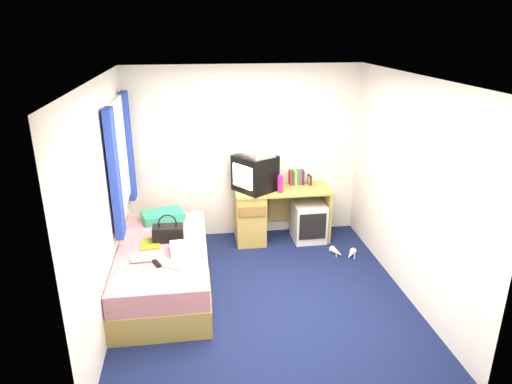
{
  "coord_description": "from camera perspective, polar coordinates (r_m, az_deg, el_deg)",
  "views": [
    {
      "loc": [
        -0.69,
        -4.37,
        2.87
      ],
      "look_at": [
        0.01,
        0.7,
        0.99
      ],
      "focal_mm": 32.0,
      "sensor_mm": 36.0,
      "label": 1
    }
  ],
  "objects": [
    {
      "name": "remote_control",
      "position": [
        4.89,
        -12.31,
        -8.72
      ],
      "size": [
        0.11,
        0.17,
        0.02
      ],
      "primitive_type": "cube",
      "rotation": [
        0.0,
        0.0,
        0.41
      ],
      "color": "black",
      "rests_on": "bed"
    },
    {
      "name": "crt_tv",
      "position": [
        6.16,
        -0.14,
        2.39
      ],
      "size": [
        0.65,
        0.66,
        0.48
      ],
      "rotation": [
        0.0,
        0.0,
        -0.95
      ],
      "color": "black",
      "rests_on": "desk"
    },
    {
      "name": "window_assembly",
      "position": [
        5.53,
        -16.57,
        4.08
      ],
      "size": [
        0.11,
        1.42,
        1.4
      ],
      "color": "silver",
      "rests_on": "room_shell"
    },
    {
      "name": "ground",
      "position": [
        5.28,
        0.91,
        -12.82
      ],
      "size": [
        3.4,
        3.4,
        0.0
      ],
      "primitive_type": "plane",
      "color": "#0C1438",
      "rests_on": "ground"
    },
    {
      "name": "handbag",
      "position": [
        5.34,
        -10.93,
        -5.0
      ],
      "size": [
        0.35,
        0.2,
        0.32
      ],
      "rotation": [
        0.0,
        0.0,
        -0.01
      ],
      "color": "black",
      "rests_on": "bed"
    },
    {
      "name": "storage_cube",
      "position": [
        6.47,
        6.59,
        -3.69
      ],
      "size": [
        0.44,
        0.44,
        0.54
      ],
      "primitive_type": "cube",
      "rotation": [
        0.0,
        0.0,
        0.01
      ],
      "color": "silver",
      "rests_on": "ground"
    },
    {
      "name": "colour_swatch_fan",
      "position": [
        4.79,
        -10.38,
        -9.23
      ],
      "size": [
        0.22,
        0.15,
        0.01
      ],
      "primitive_type": "cube",
      "rotation": [
        0.0,
        0.0,
        -0.48
      ],
      "color": "gold",
      "rests_on": "bed"
    },
    {
      "name": "pillow",
      "position": [
        5.91,
        -11.58,
        -2.94
      ],
      "size": [
        0.57,
        0.46,
        0.11
      ],
      "primitive_type": "cube",
      "rotation": [
        0.0,
        0.0,
        0.31
      ],
      "color": "#176B97",
      "rests_on": "bed"
    },
    {
      "name": "water_bottle",
      "position": [
        4.95,
        -14.05,
        -8.13
      ],
      "size": [
        0.2,
        0.08,
        0.07
      ],
      "primitive_type": "cylinder",
      "rotation": [
        0.0,
        1.57,
        0.07
      ],
      "color": "white",
      "rests_on": "bed"
    },
    {
      "name": "vcr",
      "position": [
        6.08,
        -0.11,
        4.97
      ],
      "size": [
        0.51,
        0.57,
        0.09
      ],
      "primitive_type": "cube",
      "rotation": [
        0.0,
        0.0,
        -1.06
      ],
      "color": "silver",
      "rests_on": "crt_tv"
    },
    {
      "name": "white_heels",
      "position": [
        6.18,
        10.91,
        -7.52
      ],
      "size": [
        0.35,
        0.32,
        0.09
      ],
      "color": "silver",
      "rests_on": "ground"
    },
    {
      "name": "magazine",
      "position": [
        5.32,
        -13.07,
        -6.33
      ],
      "size": [
        0.23,
        0.29,
        0.01
      ],
      "primitive_type": "cube",
      "rotation": [
        0.0,
        0.0,
        0.06
      ],
      "color": "yellow",
      "rests_on": "bed"
    },
    {
      "name": "towel",
      "position": [
        5.06,
        -9.03,
        -6.92
      ],
      "size": [
        0.31,
        0.26,
        0.1
      ],
      "primitive_type": "cube",
      "rotation": [
        0.0,
        0.0,
        0.08
      ],
      "color": "silver",
      "rests_on": "bed"
    },
    {
      "name": "aerosol_can",
      "position": [
        6.27,
        2.17,
        1.3
      ],
      "size": [
        0.06,
        0.06,
        0.19
      ],
      "primitive_type": "cylinder",
      "rotation": [
        0.0,
        0.0,
        -0.14
      ],
      "color": "silver",
      "rests_on": "desk"
    },
    {
      "name": "bed",
      "position": [
        5.38,
        -11.41,
        -9.23
      ],
      "size": [
        1.01,
        2.0,
        0.54
      ],
      "color": "tan",
      "rests_on": "ground"
    },
    {
      "name": "room_shell",
      "position": [
        4.65,
        1.01,
        2.36
      ],
      "size": [
        3.4,
        3.4,
        3.4
      ],
      "color": "white",
      "rests_on": "ground"
    },
    {
      "name": "picture_frame",
      "position": [
        6.47,
        6.69,
        1.54
      ],
      "size": [
        0.04,
        0.12,
        0.14
      ],
      "primitive_type": "cube",
      "rotation": [
        0.0,
        0.0,
        0.18
      ],
      "color": "black",
      "rests_on": "desk"
    },
    {
      "name": "book_row",
      "position": [
        6.46,
        5.07,
        1.85
      ],
      "size": [
        0.2,
        0.13,
        0.2
      ],
      "color": "maroon",
      "rests_on": "desk"
    },
    {
      "name": "desk",
      "position": [
        6.37,
        0.77,
        -2.6
      ],
      "size": [
        1.3,
        0.55,
        0.75
      ],
      "color": "tan",
      "rests_on": "ground"
    },
    {
      "name": "pink_water_bottle",
      "position": [
        6.12,
        3.05,
        0.96
      ],
      "size": [
        0.08,
        0.08,
        0.22
      ],
      "primitive_type": "cylinder",
      "rotation": [
        0.0,
        0.0,
        0.11
      ],
      "color": "#CA1C76",
      "rests_on": "desk"
    }
  ]
}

